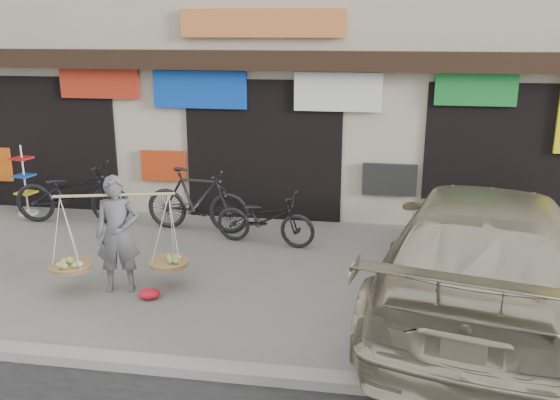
% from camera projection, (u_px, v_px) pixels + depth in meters
% --- Properties ---
extents(ground, '(70.00, 70.00, 0.00)m').
position_uv_depth(ground, '(218.00, 293.00, 8.41)').
color(ground, gray).
rests_on(ground, ground).
extents(kerb, '(70.00, 0.25, 0.12)m').
position_uv_depth(kerb, '(171.00, 366.00, 6.50)').
color(kerb, gray).
rests_on(kerb, ground).
extents(shophouse_block, '(14.00, 6.32, 7.00)m').
position_uv_depth(shophouse_block, '(287.00, 35.00, 13.51)').
color(shophouse_block, '#C0B69B').
rests_on(shophouse_block, ground).
extents(street_vendor, '(1.88, 0.91, 1.68)m').
position_uv_depth(street_vendor, '(118.00, 239.00, 8.31)').
color(street_vendor, '#5F5F63').
rests_on(street_vendor, ground).
extents(bike_0, '(2.30, 0.95, 1.18)m').
position_uv_depth(bike_0, '(72.00, 193.00, 11.27)').
color(bike_0, black).
rests_on(bike_0, ground).
extents(bike_1, '(2.02, 0.74, 1.19)m').
position_uv_depth(bike_1, '(197.00, 200.00, 10.82)').
color(bike_1, black).
rests_on(bike_1, ground).
extents(bike_2, '(1.86, 0.89, 0.94)m').
position_uv_depth(bike_2, '(265.00, 218.00, 10.20)').
color(bike_2, black).
rests_on(bike_2, ground).
extents(suv, '(3.65, 6.27, 1.71)m').
position_uv_depth(suv, '(485.00, 252.00, 7.61)').
color(suv, '#C1B79B').
rests_on(suv, ground).
extents(display_rack, '(0.39, 0.39, 1.41)m').
position_uv_depth(display_rack, '(25.00, 186.00, 11.83)').
color(display_rack, silver).
rests_on(display_rack, ground).
extents(red_bag, '(0.31, 0.25, 0.14)m').
position_uv_depth(red_bag, '(149.00, 294.00, 8.24)').
color(red_bag, red).
rests_on(red_bag, ground).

